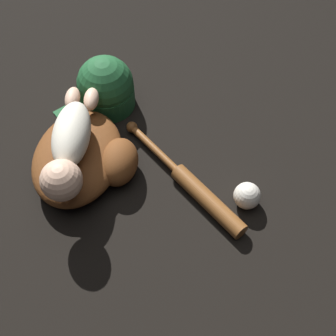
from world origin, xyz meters
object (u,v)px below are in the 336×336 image
at_px(baseball_bat, 196,189).
at_px(baseball_cap, 105,88).
at_px(baseball, 247,196).
at_px(baseball_glove, 84,158).
at_px(baby_figure, 69,145).

distance_m(baseball_bat, baseball_cap, 0.41).
distance_m(baseball_bat, baseball, 0.13).
bearing_deg(baseball_glove, baseball, 90.61).
distance_m(baseball_glove, baseball_bat, 0.31).
bearing_deg(baseball, baby_figure, -84.86).
relative_size(baseball_glove, baseball_cap, 1.39).
bearing_deg(baseball_cap, baseball_bat, 53.79).
height_order(baseball, baseball_cap, baseball_cap).
distance_m(baseball_glove, baby_figure, 0.10).
distance_m(baseball_glove, baseball_cap, 0.24).
bearing_deg(baseball_cap, baseball, 62.95).
bearing_deg(baseball_cap, baseball_glove, 5.70).
bearing_deg(baby_figure, baseball, 95.14).
xyz_separation_m(baseball, baseball_cap, (-0.24, -0.46, 0.03)).
height_order(baseball_bat, baseball, baseball).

